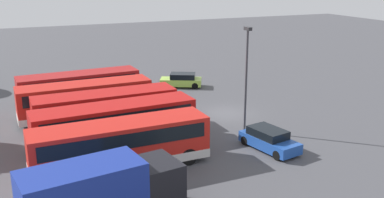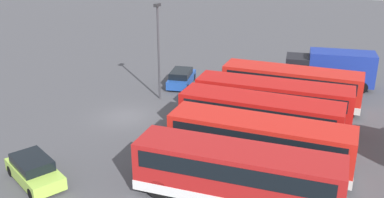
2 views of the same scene
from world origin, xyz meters
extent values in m
plane|color=#47474C|center=(0.00, 0.00, 0.00)|extent=(140.00, 140.00, 0.00)
cube|color=red|center=(-7.19, 10.76, 1.65)|extent=(2.73, 10.65, 2.60)
cube|color=silver|center=(-7.19, 10.76, 0.62)|extent=(2.77, 10.69, 0.55)
cube|color=black|center=(-7.19, 10.76, 2.25)|extent=(2.78, 9.85, 0.90)
cube|color=black|center=(-7.09, 5.42, 2.25)|extent=(2.25, 0.10, 1.10)
cylinder|color=black|center=(-5.99, 6.87, 0.55)|extent=(0.32, 1.10, 1.10)
cylinder|color=black|center=(-8.24, 6.84, 0.55)|extent=(0.32, 1.10, 1.10)
cylinder|color=black|center=(-6.13, 14.68, 0.55)|extent=(0.32, 1.10, 1.10)
cylinder|color=black|center=(-8.38, 14.64, 0.55)|extent=(0.32, 1.10, 1.10)
cube|color=#B71411|center=(-3.40, 10.16, 1.65)|extent=(3.05, 11.08, 2.60)
cube|color=silver|center=(-3.40, 10.16, 0.62)|extent=(3.09, 11.12, 0.55)
cube|color=black|center=(-3.40, 10.16, 2.25)|extent=(3.08, 10.28, 0.90)
cube|color=black|center=(-3.15, 4.65, 2.25)|extent=(2.25, 0.16, 1.10)
cylinder|color=black|center=(-2.09, 6.13, 0.55)|extent=(0.35, 1.11, 1.10)
cylinder|color=black|center=(-4.34, 6.03, 0.55)|extent=(0.35, 1.11, 1.10)
cylinder|color=black|center=(-2.47, 14.29, 0.55)|extent=(0.35, 1.11, 1.10)
cylinder|color=black|center=(-4.71, 14.19, 0.55)|extent=(0.35, 1.11, 1.10)
cube|color=#B71411|center=(-0.07, 10.04, 1.65)|extent=(2.68, 10.49, 2.60)
cube|color=silver|center=(-0.07, 10.04, 0.62)|extent=(2.72, 10.53, 0.55)
cube|color=black|center=(-0.07, 10.04, 2.25)|extent=(2.73, 9.69, 0.90)
cube|color=black|center=(-0.01, 4.78, 2.25)|extent=(2.25, 0.09, 1.10)
cylinder|color=black|center=(1.10, 6.22, 0.55)|extent=(0.31, 1.10, 1.10)
cylinder|color=black|center=(-1.15, 6.20, 0.55)|extent=(0.31, 1.10, 1.10)
cylinder|color=black|center=(1.00, 13.88, 0.55)|extent=(0.31, 1.10, 1.10)
cylinder|color=black|center=(-1.25, 13.86, 0.55)|extent=(0.31, 1.10, 1.10)
cube|color=red|center=(3.44, 10.91, 1.65)|extent=(2.74, 10.55, 2.60)
cube|color=silver|center=(3.44, 10.91, 0.62)|extent=(2.78, 10.59, 0.55)
cube|color=black|center=(3.44, 10.91, 2.25)|extent=(2.79, 9.75, 0.90)
cube|color=black|center=(3.54, 5.63, 2.25)|extent=(2.25, 0.10, 1.10)
cylinder|color=black|center=(4.63, 7.08, 0.55)|extent=(0.32, 1.11, 1.10)
cylinder|color=black|center=(2.38, 7.04, 0.55)|extent=(0.32, 1.11, 1.10)
cylinder|color=black|center=(4.49, 14.78, 0.55)|extent=(0.32, 1.11, 1.10)
cylinder|color=black|center=(2.24, 14.74, 0.55)|extent=(0.32, 1.11, 1.10)
cube|color=#A51919|center=(7.30, 10.73, 1.65)|extent=(3.06, 10.51, 2.60)
cube|color=silver|center=(7.30, 10.73, 0.62)|extent=(3.10, 10.55, 0.55)
cube|color=black|center=(7.30, 10.73, 2.25)|extent=(3.08, 9.72, 0.90)
cube|color=black|center=(7.55, 5.51, 2.25)|extent=(2.25, 0.17, 1.10)
cylinder|color=black|center=(8.61, 7.00, 0.55)|extent=(0.35, 1.11, 1.10)
cylinder|color=black|center=(6.36, 6.88, 0.55)|extent=(0.35, 1.11, 1.10)
cylinder|color=black|center=(8.23, 14.58, 0.55)|extent=(0.35, 1.11, 1.10)
cylinder|color=black|center=(5.99, 14.47, 0.55)|extent=(0.35, 1.11, 1.10)
cube|color=navy|center=(-12.99, 14.04, 1.80)|extent=(3.30, 5.81, 2.80)
cube|color=black|center=(-12.43, 10.33, 1.50)|extent=(2.77, 2.35, 2.20)
cylinder|color=black|center=(-11.32, 10.50, 0.50)|extent=(0.43, 1.03, 1.00)
cube|color=#1E479E|center=(-8.19, 0.88, 0.53)|extent=(4.55, 2.58, 0.70)
cube|color=black|center=(-7.99, 0.92, 1.15)|extent=(2.84, 2.10, 0.55)
cylinder|color=black|center=(-9.55, -0.20, 0.32)|extent=(0.67, 0.34, 0.64)
cylinder|color=black|center=(-9.85, 1.37, 0.32)|extent=(0.67, 0.34, 0.64)
cylinder|color=black|center=(-6.52, 0.39, 0.32)|extent=(0.67, 0.34, 0.64)
cylinder|color=black|center=(-6.82, 1.96, 0.32)|extent=(0.67, 0.34, 0.64)
cube|color=#A5D14C|center=(9.79, -0.02, 0.53)|extent=(3.53, 4.58, 0.70)
cube|color=black|center=(9.70, -0.19, 1.15)|extent=(2.61, 3.00, 0.55)
cylinder|color=black|center=(9.77, 1.69, 0.32)|extent=(0.49, 0.67, 0.64)
cylinder|color=black|center=(11.19, 0.96, 0.32)|extent=(0.49, 0.67, 0.64)
cylinder|color=black|center=(8.39, -1.00, 0.32)|extent=(0.49, 0.67, 0.64)
cylinder|color=black|center=(9.81, -1.73, 0.32)|extent=(0.49, 0.67, 0.64)
cylinder|color=#38383D|center=(-4.37, 0.59, 3.76)|extent=(0.16, 0.16, 7.52)
cube|color=#262628|center=(-4.37, 0.59, 7.67)|extent=(0.70, 0.30, 0.24)
camera|label=1|loc=(-31.35, 16.66, 11.54)|focal=41.17mm
camera|label=2|loc=(25.77, 15.95, 12.98)|focal=40.85mm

